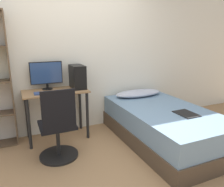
{
  "coord_description": "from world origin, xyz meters",
  "views": [
    {
      "loc": [
        -0.83,
        -1.99,
        1.55
      ],
      "look_at": [
        0.42,
        0.8,
        0.75
      ],
      "focal_mm": 35.0,
      "sensor_mm": 36.0,
      "label": 1
    }
  ],
  "objects_px": {
    "bed": "(163,125)",
    "keyboard": "(49,92)",
    "office_chair": "(58,132)",
    "pc_tower": "(77,77)",
    "monitor": "(46,74)"
  },
  "relations": [
    {
      "from": "bed",
      "to": "keyboard",
      "type": "bearing_deg",
      "value": 156.89
    },
    {
      "from": "office_chair",
      "to": "bed",
      "type": "relative_size",
      "value": 0.47
    },
    {
      "from": "keyboard",
      "to": "pc_tower",
      "type": "bearing_deg",
      "value": 17.9
    },
    {
      "from": "monitor",
      "to": "pc_tower",
      "type": "bearing_deg",
      "value": -12.86
    },
    {
      "from": "keyboard",
      "to": "monitor",
      "type": "bearing_deg",
      "value": 87.87
    },
    {
      "from": "office_chair",
      "to": "keyboard",
      "type": "relative_size",
      "value": 2.26
    },
    {
      "from": "office_chair",
      "to": "pc_tower",
      "type": "height_order",
      "value": "pc_tower"
    },
    {
      "from": "bed",
      "to": "office_chair",
      "type": "bearing_deg",
      "value": 175.13
    },
    {
      "from": "office_chair",
      "to": "keyboard",
      "type": "bearing_deg",
      "value": 90.09
    },
    {
      "from": "monitor",
      "to": "keyboard",
      "type": "xyz_separation_m",
      "value": [
        -0.01,
        -0.25,
        -0.23
      ]
    },
    {
      "from": "office_chair",
      "to": "bed",
      "type": "distance_m",
      "value": 1.55
    },
    {
      "from": "office_chair",
      "to": "pc_tower",
      "type": "distance_m",
      "value": 1.0
    },
    {
      "from": "office_chair",
      "to": "keyboard",
      "type": "xyz_separation_m",
      "value": [
        -0.0,
        0.53,
        0.4
      ]
    },
    {
      "from": "bed",
      "to": "pc_tower",
      "type": "xyz_separation_m",
      "value": [
        -1.08,
        0.81,
        0.69
      ]
    },
    {
      "from": "bed",
      "to": "keyboard",
      "type": "height_order",
      "value": "keyboard"
    }
  ]
}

